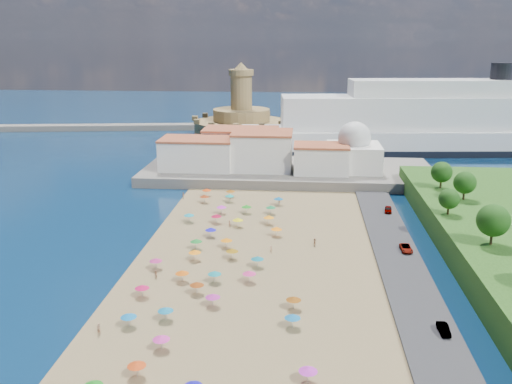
{
  "coord_description": "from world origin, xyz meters",
  "views": [
    {
      "loc": [
        14.98,
        -101.74,
        43.01
      ],
      "look_at": [
        4.0,
        25.0,
        8.0
      ],
      "focal_mm": 40.0,
      "sensor_mm": 36.0,
      "label": 1
    }
  ],
  "objects": [
    {
      "name": "ground",
      "position": [
        0.0,
        0.0,
        0.0
      ],
      "size": [
        700.0,
        700.0,
        0.0
      ],
      "primitive_type": "plane",
      "color": "#071938",
      "rests_on": "ground"
    },
    {
      "name": "terrace",
      "position": [
        10.0,
        73.0,
        1.5
      ],
      "size": [
        90.0,
        36.0,
        3.0
      ],
      "primitive_type": "cube",
      "color": "#59544C",
      "rests_on": "ground"
    },
    {
      "name": "jetty",
      "position": [
        -12.0,
        108.0,
        1.2
      ],
      "size": [
        18.0,
        70.0,
        2.4
      ],
      "primitive_type": "cube",
      "color": "#59544C",
      "rests_on": "ground"
    },
    {
      "name": "breakwater",
      "position": [
        -110.0,
        153.0,
        1.3
      ],
      "size": [
        199.03,
        34.77,
        2.6
      ],
      "primitive_type": "cube",
      "rotation": [
        0.0,
        0.0,
        0.14
      ],
      "color": "#59544C",
      "rests_on": "ground"
    },
    {
      "name": "waterfront_buildings",
      "position": [
        -3.05,
        73.64,
        7.88
      ],
      "size": [
        57.0,
        29.0,
        11.0
      ],
      "color": "silver",
      "rests_on": "terrace"
    },
    {
      "name": "domed_building",
      "position": [
        30.0,
        71.0,
        8.97
      ],
      "size": [
        16.0,
        16.0,
        15.0
      ],
      "color": "silver",
      "rests_on": "terrace"
    },
    {
      "name": "fortress",
      "position": [
        -12.0,
        138.0,
        6.68
      ],
      "size": [
        40.0,
        40.0,
        32.4
      ],
      "color": "#967F4B",
      "rests_on": "ground"
    },
    {
      "name": "cruise_ship",
      "position": [
        66.86,
        117.32,
        9.89
      ],
      "size": [
        154.29,
        37.28,
        33.4
      ],
      "color": "black",
      "rests_on": "ground"
    },
    {
      "name": "beach_parasols",
      "position": [
        -1.19,
        -9.73,
        2.15
      ],
      "size": [
        31.23,
        116.07,
        2.2
      ],
      "color": "gray",
      "rests_on": "beach"
    },
    {
      "name": "beachgoers",
      "position": [
        0.57,
        3.03,
        1.12
      ],
      "size": [
        35.7,
        103.36,
        1.83
      ],
      "color": "tan",
      "rests_on": "beach"
    },
    {
      "name": "parked_cars",
      "position": [
        36.0,
        -0.88,
        1.37
      ],
      "size": [
        2.25,
        84.08,
        1.43
      ],
      "color": "gray",
      "rests_on": "promenade"
    },
    {
      "name": "hillside_trees",
      "position": [
        49.13,
        -7.7,
        10.21
      ],
      "size": [
        15.78,
        103.0,
        7.94
      ],
      "color": "#382314",
      "rests_on": "hillside"
    }
  ]
}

